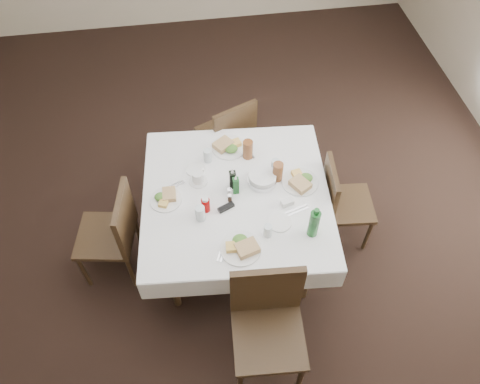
{
  "coord_description": "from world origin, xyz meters",
  "views": [
    {
      "loc": [
        -0.2,
        -2.38,
        3.64
      ],
      "look_at": [
        0.13,
        -0.19,
        0.8
      ],
      "focal_mm": 35.0,
      "sensor_mm": 36.0,
      "label": 1
    }
  ],
  "objects_px": {
    "chair_west": "(115,231)",
    "ketchup_bottle": "(206,204)",
    "oil_cruet_dark": "(233,179)",
    "bread_basket": "(262,178)",
    "dining_table": "(236,200)",
    "green_bottle": "(314,223)",
    "chair_east": "(339,199)",
    "water_e": "(275,166)",
    "coffee_mug": "(198,178)",
    "water_s": "(268,231)",
    "water_w": "(200,213)",
    "oil_cruet_green": "(236,185)",
    "chair_south": "(267,318)",
    "chair_north": "(229,134)",
    "water_n": "(208,156)"
  },
  "relations": [
    {
      "from": "chair_west",
      "to": "coffee_mug",
      "type": "relative_size",
      "value": 6.45
    },
    {
      "from": "oil_cruet_dark",
      "to": "bread_basket",
      "type": "bearing_deg",
      "value": 4.15
    },
    {
      "from": "chair_west",
      "to": "oil_cruet_green",
      "type": "distance_m",
      "value": 1.03
    },
    {
      "from": "dining_table",
      "to": "coffee_mug",
      "type": "bearing_deg",
      "value": 148.27
    },
    {
      "from": "water_e",
      "to": "oil_cruet_dark",
      "type": "xyz_separation_m",
      "value": [
        -0.36,
        -0.11,
        0.03
      ]
    },
    {
      "from": "chair_west",
      "to": "water_w",
      "type": "bearing_deg",
      "value": -11.57
    },
    {
      "from": "oil_cruet_dark",
      "to": "ketchup_bottle",
      "type": "xyz_separation_m",
      "value": [
        -0.23,
        -0.19,
        -0.03
      ]
    },
    {
      "from": "water_n",
      "to": "water_w",
      "type": "xyz_separation_m",
      "value": [
        -0.12,
        -0.57,
        0.01
      ]
    },
    {
      "from": "ketchup_bottle",
      "to": "chair_west",
      "type": "bearing_deg",
      "value": 174.89
    },
    {
      "from": "water_e",
      "to": "coffee_mug",
      "type": "bearing_deg",
      "value": -177.97
    },
    {
      "from": "chair_north",
      "to": "oil_cruet_dark",
      "type": "bearing_deg",
      "value": -95.79
    },
    {
      "from": "dining_table",
      "to": "oil_cruet_green",
      "type": "xyz_separation_m",
      "value": [
        0.0,
        0.02,
        0.16
      ]
    },
    {
      "from": "water_w",
      "to": "oil_cruet_dark",
      "type": "relative_size",
      "value": 0.62
    },
    {
      "from": "chair_west",
      "to": "oil_cruet_dark",
      "type": "relative_size",
      "value": 4.42
    },
    {
      "from": "chair_south",
      "to": "bread_basket",
      "type": "relative_size",
      "value": 4.31
    },
    {
      "from": "water_e",
      "to": "bread_basket",
      "type": "relative_size",
      "value": 0.5
    },
    {
      "from": "dining_table",
      "to": "water_s",
      "type": "distance_m",
      "value": 0.46
    },
    {
      "from": "dining_table",
      "to": "bread_basket",
      "type": "bearing_deg",
      "value": 23.43
    },
    {
      "from": "dining_table",
      "to": "green_bottle",
      "type": "bearing_deg",
      "value": -41.62
    },
    {
      "from": "chair_north",
      "to": "water_w",
      "type": "height_order",
      "value": "chair_north"
    },
    {
      "from": "chair_north",
      "to": "green_bottle",
      "type": "height_order",
      "value": "green_bottle"
    },
    {
      "from": "water_e",
      "to": "ketchup_bottle",
      "type": "relative_size",
      "value": 0.84
    },
    {
      "from": "dining_table",
      "to": "water_e",
      "type": "xyz_separation_m",
      "value": [
        0.34,
        0.19,
        0.13
      ]
    },
    {
      "from": "chair_south",
      "to": "coffee_mug",
      "type": "distance_m",
      "value": 1.21
    },
    {
      "from": "water_s",
      "to": "water_w",
      "type": "relative_size",
      "value": 0.83
    },
    {
      "from": "chair_east",
      "to": "water_e",
      "type": "xyz_separation_m",
      "value": [
        -0.53,
        0.18,
        0.32
      ]
    },
    {
      "from": "water_s",
      "to": "water_e",
      "type": "bearing_deg",
      "value": 73.86
    },
    {
      "from": "chair_east",
      "to": "oil_cruet_dark",
      "type": "xyz_separation_m",
      "value": [
        -0.89,
        0.07,
        0.35
      ]
    },
    {
      "from": "water_n",
      "to": "green_bottle",
      "type": "distance_m",
      "value": 1.06
    },
    {
      "from": "chair_east",
      "to": "water_e",
      "type": "relative_size",
      "value": 7.34
    },
    {
      "from": "oil_cruet_dark",
      "to": "oil_cruet_green",
      "type": "xyz_separation_m",
      "value": [
        0.02,
        -0.05,
        -0.01
      ]
    },
    {
      "from": "chair_south",
      "to": "green_bottle",
      "type": "xyz_separation_m",
      "value": [
        0.42,
        0.52,
        0.3
      ]
    },
    {
      "from": "water_s",
      "to": "ketchup_bottle",
      "type": "relative_size",
      "value": 0.78
    },
    {
      "from": "coffee_mug",
      "to": "chair_south",
      "type": "bearing_deg",
      "value": -72.83
    },
    {
      "from": "dining_table",
      "to": "ketchup_bottle",
      "type": "distance_m",
      "value": 0.31
    },
    {
      "from": "water_w",
      "to": "coffee_mug",
      "type": "height_order",
      "value": "water_w"
    },
    {
      "from": "water_s",
      "to": "oil_cruet_green",
      "type": "xyz_separation_m",
      "value": [
        -0.17,
        0.43,
        0.03
      ]
    },
    {
      "from": "chair_west",
      "to": "ketchup_bottle",
      "type": "bearing_deg",
      "value": -5.11
    },
    {
      "from": "dining_table",
      "to": "water_n",
      "type": "xyz_separation_m",
      "value": [
        -0.18,
        0.38,
        0.13
      ]
    },
    {
      "from": "dining_table",
      "to": "water_n",
      "type": "height_order",
      "value": "water_n"
    },
    {
      "from": "water_e",
      "to": "ketchup_bottle",
      "type": "bearing_deg",
      "value": -152.63
    },
    {
      "from": "oil_cruet_dark",
      "to": "ketchup_bottle",
      "type": "distance_m",
      "value": 0.3
    },
    {
      "from": "chair_north",
      "to": "coffee_mug",
      "type": "xyz_separation_m",
      "value": [
        -0.34,
        -0.73,
        0.28
      ]
    },
    {
      "from": "dining_table",
      "to": "water_s",
      "type": "height_order",
      "value": "water_s"
    },
    {
      "from": "chair_west",
      "to": "green_bottle",
      "type": "height_order",
      "value": "green_bottle"
    },
    {
      "from": "oil_cruet_dark",
      "to": "water_s",
      "type": "bearing_deg",
      "value": -68.89
    },
    {
      "from": "water_w",
      "to": "oil_cruet_dark",
      "type": "xyz_separation_m",
      "value": [
        0.28,
        0.27,
        0.03
      ]
    },
    {
      "from": "chair_west",
      "to": "coffee_mug",
      "type": "distance_m",
      "value": 0.78
    },
    {
      "from": "ketchup_bottle",
      "to": "coffee_mug",
      "type": "height_order",
      "value": "ketchup_bottle"
    },
    {
      "from": "water_s",
      "to": "oil_cruet_dark",
      "type": "xyz_separation_m",
      "value": [
        -0.19,
        0.48,
        0.04
      ]
    }
  ]
}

